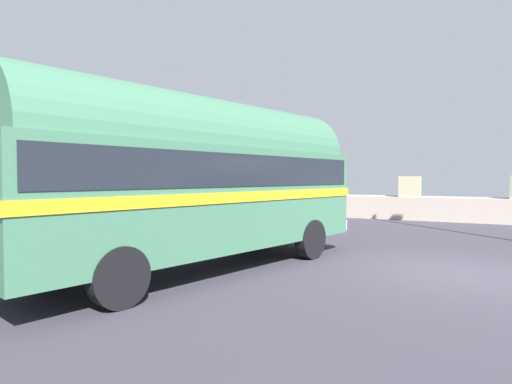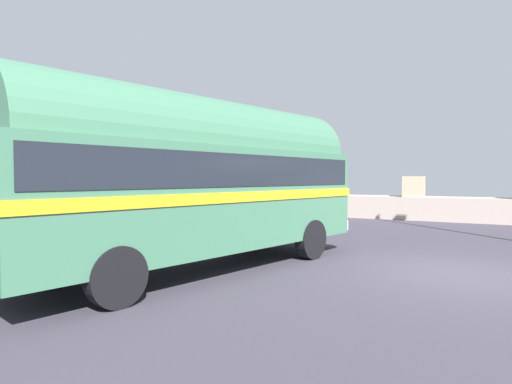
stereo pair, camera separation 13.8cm
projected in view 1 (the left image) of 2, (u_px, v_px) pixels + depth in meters
name	position (u px, v px, depth m)	size (l,w,h in m)	color
ground	(460.00, 274.00, 8.71)	(32.00, 26.00, 0.02)	#37333E
breakwater	(469.00, 207.00, 19.13)	(31.36, 1.99, 2.40)	#AB998D
vintage_coach	(200.00, 176.00, 9.01)	(4.39, 8.91, 3.70)	black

